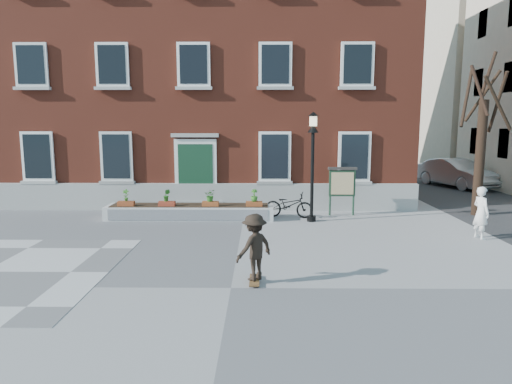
{
  "coord_description": "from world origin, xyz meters",
  "views": [
    {
      "loc": [
        0.65,
        -9.46,
        3.55
      ],
      "look_at": [
        0.5,
        4.0,
        1.5
      ],
      "focal_mm": 32.0,
      "sensor_mm": 36.0,
      "label": 1
    }
  ],
  "objects_px": {
    "bicycle": "(289,205)",
    "parked_car": "(455,173)",
    "notice_board": "(342,183)",
    "skateboarder": "(254,247)",
    "bystander": "(481,213)",
    "lamp_post": "(313,151)"
  },
  "relations": [
    {
      "from": "bicycle",
      "to": "parked_car",
      "type": "relative_size",
      "value": 0.38
    },
    {
      "from": "notice_board",
      "to": "skateboarder",
      "type": "bearing_deg",
      "value": -113.37
    },
    {
      "from": "bystander",
      "to": "notice_board",
      "type": "bearing_deg",
      "value": 30.32
    },
    {
      "from": "parked_car",
      "to": "lamp_post",
      "type": "relative_size",
      "value": 1.21
    },
    {
      "from": "skateboarder",
      "to": "bystander",
      "type": "bearing_deg",
      "value": 30.12
    },
    {
      "from": "bicycle",
      "to": "skateboarder",
      "type": "relative_size",
      "value": 1.16
    },
    {
      "from": "lamp_post",
      "to": "notice_board",
      "type": "distance_m",
      "value": 2.11
    },
    {
      "from": "lamp_post",
      "to": "skateboarder",
      "type": "bearing_deg",
      "value": -107.08
    },
    {
      "from": "bicycle",
      "to": "skateboarder",
      "type": "xyz_separation_m",
      "value": [
        -1.19,
        -7.11,
        0.34
      ]
    },
    {
      "from": "bicycle",
      "to": "notice_board",
      "type": "distance_m",
      "value": 2.25
    },
    {
      "from": "bicycle",
      "to": "parked_car",
      "type": "height_order",
      "value": "parked_car"
    },
    {
      "from": "bicycle",
      "to": "lamp_post",
      "type": "bearing_deg",
      "value": -117.98
    },
    {
      "from": "bicycle",
      "to": "bystander",
      "type": "height_order",
      "value": "bystander"
    },
    {
      "from": "bicycle",
      "to": "bystander",
      "type": "xyz_separation_m",
      "value": [
        5.72,
        -3.1,
        0.33
      ]
    },
    {
      "from": "parked_car",
      "to": "notice_board",
      "type": "xyz_separation_m",
      "value": [
        -7.67,
        -7.89,
        0.48
      ]
    },
    {
      "from": "bicycle",
      "to": "lamp_post",
      "type": "xyz_separation_m",
      "value": [
        0.79,
        -0.67,
        2.06
      ]
    },
    {
      "from": "notice_board",
      "to": "lamp_post",
      "type": "bearing_deg",
      "value": -139.37
    },
    {
      "from": "notice_board",
      "to": "skateboarder",
      "type": "relative_size",
      "value": 1.19
    },
    {
      "from": "parked_car",
      "to": "bystander",
      "type": "height_order",
      "value": "bystander"
    },
    {
      "from": "lamp_post",
      "to": "notice_board",
      "type": "height_order",
      "value": "lamp_post"
    },
    {
      "from": "bystander",
      "to": "bicycle",
      "type": "bearing_deg",
      "value": 45.89
    },
    {
      "from": "parked_car",
      "to": "skateboarder",
      "type": "relative_size",
      "value": 3.03
    }
  ]
}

